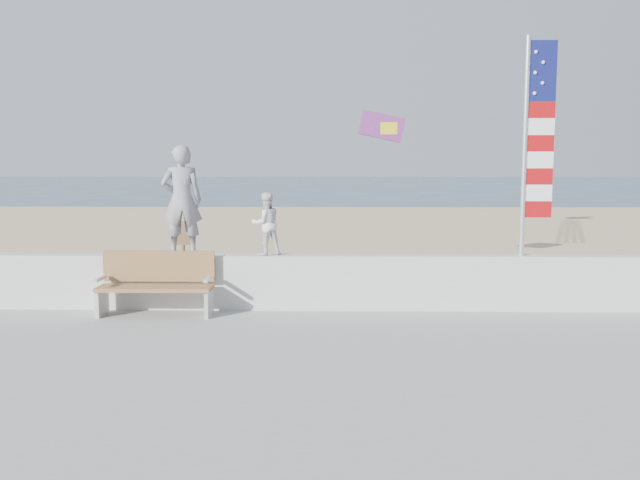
{
  "coord_description": "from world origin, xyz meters",
  "views": [
    {
      "loc": [
        0.44,
        -9.0,
        2.6
      ],
      "look_at": [
        0.2,
        1.8,
        1.35
      ],
      "focal_mm": 38.0,
      "sensor_mm": 36.0,
      "label": 1
    }
  ],
  "objects_px": {
    "child": "(266,224)",
    "bench": "(157,283)",
    "flag": "(533,137)",
    "adult": "(182,200)"
  },
  "relations": [
    {
      "from": "bench",
      "to": "flag",
      "type": "distance_m",
      "value": 6.45
    },
    {
      "from": "bench",
      "to": "flag",
      "type": "height_order",
      "value": "flag"
    },
    {
      "from": "adult",
      "to": "flag",
      "type": "xyz_separation_m",
      "value": [
        5.67,
        -0.0,
        1.02
      ]
    },
    {
      "from": "adult",
      "to": "child",
      "type": "bearing_deg",
      "value": 170.16
    },
    {
      "from": "child",
      "to": "bench",
      "type": "relative_size",
      "value": 0.57
    },
    {
      "from": "adult",
      "to": "bench",
      "type": "distance_m",
      "value": 1.41
    },
    {
      "from": "child",
      "to": "bench",
      "type": "bearing_deg",
      "value": -9.98
    },
    {
      "from": "child",
      "to": "adult",
      "type": "bearing_deg",
      "value": -24.88
    },
    {
      "from": "child",
      "to": "bench",
      "type": "xyz_separation_m",
      "value": [
        -1.71,
        -0.45,
        -0.9
      ]
    },
    {
      "from": "flag",
      "to": "adult",
      "type": "bearing_deg",
      "value": 180.0
    }
  ]
}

